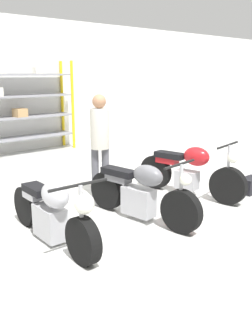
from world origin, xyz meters
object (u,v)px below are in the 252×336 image
at_px(person_browsing, 100,137).
at_px(toolbox, 250,185).
at_px(shelving_rack, 14,105).
at_px(motorcycle_silver, 52,213).
at_px(motorcycle_grey, 140,193).
at_px(motorcycle_red, 190,171).

bearing_deg(person_browsing, toolbox, 92.68).
xyz_separation_m(shelving_rack, motorcycle_silver, (-2.11, -5.39, -0.89)).
xyz_separation_m(motorcycle_silver, motorcycle_grey, (1.38, -0.17, 0.01)).
relative_size(motorcycle_silver, person_browsing, 1.15).
distance_m(motorcycle_silver, person_browsing, 2.03).
height_order(shelving_rack, motorcycle_silver, shelving_rack).
height_order(motorcycle_red, person_browsing, person_browsing).
relative_size(shelving_rack, motorcycle_grey, 1.67).
xyz_separation_m(shelving_rack, person_browsing, (-0.51, -4.32, -0.24)).
relative_size(motorcycle_red, toolbox, 4.70).
xyz_separation_m(motorcycle_red, person_browsing, (-1.20, 1.00, 0.61)).
bearing_deg(motorcycle_silver, person_browsing, 126.44).
xyz_separation_m(motorcycle_silver, motorcycle_red, (2.80, 0.07, 0.04)).
bearing_deg(motorcycle_red, motorcycle_grey, -89.67).
xyz_separation_m(shelving_rack, toolbox, (1.66, -5.95, -1.16)).
bearing_deg(toolbox, shelving_rack, 105.56).
distance_m(motorcycle_silver, toolbox, 3.82).
bearing_deg(person_browsing, motorcycle_grey, 29.67).
bearing_deg(motorcycle_silver, shelving_rack, 161.14).
height_order(shelving_rack, motorcycle_grey, shelving_rack).
distance_m(motorcycle_grey, motorcycle_red, 1.45).
height_order(motorcycle_red, toolbox, motorcycle_red).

